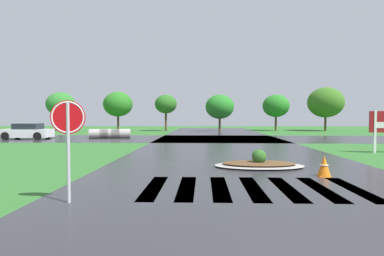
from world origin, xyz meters
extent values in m
cube|color=#2B2B30|center=(0.00, 10.00, 0.00)|extent=(10.50, 80.00, 0.01)
cube|color=#2B2B30|center=(0.00, 25.24, 0.00)|extent=(90.00, 9.45, 0.01)
cube|color=white|center=(-2.70, 5.99, 0.00)|extent=(0.45, 3.10, 0.01)
cube|color=white|center=(-1.80, 5.99, 0.00)|extent=(0.45, 3.10, 0.01)
cube|color=white|center=(-0.90, 5.99, 0.00)|extent=(0.45, 3.10, 0.01)
cube|color=white|center=(0.00, 5.99, 0.00)|extent=(0.45, 3.10, 0.01)
cube|color=white|center=(0.90, 5.99, 0.00)|extent=(0.45, 3.10, 0.01)
cube|color=white|center=(1.80, 5.99, 0.00)|extent=(0.45, 3.10, 0.01)
cube|color=white|center=(2.70, 5.99, 0.00)|extent=(0.45, 3.10, 0.01)
cylinder|color=#B2B5BA|center=(-4.38, 4.35, 1.13)|extent=(0.08, 0.08, 2.26)
cylinder|color=red|center=(-4.38, 4.35, 1.93)|extent=(0.75, 0.16, 0.76)
torus|color=white|center=(-4.38, 4.35, 1.93)|extent=(0.72, 0.17, 0.73)
cube|color=white|center=(7.72, 14.63, 1.14)|extent=(0.13, 0.13, 2.27)
ellipsoid|color=#9E9B93|center=(0.80, 9.69, 0.06)|extent=(3.42, 1.95, 0.12)
ellipsoid|color=brown|center=(0.80, 9.69, 0.15)|extent=(2.81, 1.60, 0.10)
sphere|color=#2D6023|center=(0.80, 9.69, 0.40)|extent=(0.56, 0.56, 0.56)
cube|color=silver|center=(-16.30, 24.18, 0.51)|extent=(3.99, 1.75, 0.68)
cube|color=#1E232B|center=(-16.20, 24.18, 1.09)|extent=(2.06, 1.53, 0.48)
cylinder|color=black|center=(-17.65, 23.27, 0.32)|extent=(0.64, 0.22, 0.64)
cylinder|color=black|center=(-17.66, 25.06, 0.32)|extent=(0.64, 0.22, 0.64)
cylinder|color=black|center=(-14.95, 23.29, 0.32)|extent=(0.64, 0.22, 0.64)
cylinder|color=black|center=(-14.96, 25.08, 0.32)|extent=(0.64, 0.22, 0.64)
cylinder|color=#9E9B93|center=(-10.51, 25.37, 0.41)|extent=(1.79, 1.11, 0.82)
cylinder|color=#9E9B93|center=(-9.58, 25.54, 0.41)|extent=(1.79, 1.11, 0.82)
cylinder|color=#9E9B93|center=(-8.66, 25.71, 0.41)|extent=(1.79, 1.11, 0.82)
cone|color=orange|center=(2.56, 7.78, 0.34)|extent=(0.44, 0.44, 0.68)
torus|color=white|center=(2.56, 7.78, 0.38)|extent=(0.27, 0.27, 0.04)
cube|color=orange|center=(2.56, 7.78, 0.01)|extent=(0.36, 0.36, 0.03)
cylinder|color=#4C3823|center=(-20.41, 39.97, 1.12)|extent=(0.28, 0.28, 2.24)
ellipsoid|color=#2D762C|center=(-20.41, 39.97, 3.55)|extent=(3.73, 3.73, 3.17)
cylinder|color=#4C3823|center=(-12.28, 38.48, 1.08)|extent=(0.28, 0.28, 2.17)
ellipsoid|color=#27701F|center=(-12.28, 38.48, 3.47)|extent=(3.72, 3.72, 3.16)
cylinder|color=#4C3823|center=(-6.21, 39.24, 1.26)|extent=(0.28, 0.28, 2.51)
ellipsoid|color=#29651E|center=(-6.21, 39.24, 3.51)|extent=(2.86, 2.86, 2.43)
cylinder|color=#4C3823|center=(0.74, 38.55, 0.94)|extent=(0.28, 0.28, 1.87)
ellipsoid|color=#257624|center=(0.74, 38.55, 3.14)|extent=(3.61, 3.61, 3.07)
cylinder|color=#4C3823|center=(8.24, 40.40, 1.04)|extent=(0.28, 0.28, 2.08)
ellipsoid|color=#267522|center=(8.24, 40.40, 3.30)|extent=(3.49, 3.49, 2.96)
cylinder|color=#4C3823|center=(14.63, 40.20, 1.06)|extent=(0.28, 0.28, 2.12)
ellipsoid|color=#36691E|center=(14.63, 40.20, 3.74)|extent=(4.61, 4.61, 3.92)
camera|label=1|loc=(-1.35, -2.81, 1.96)|focal=30.38mm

